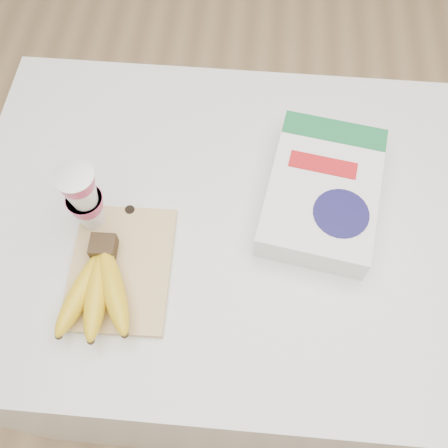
% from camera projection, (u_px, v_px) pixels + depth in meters
% --- Properties ---
extents(room, '(4.00, 4.00, 4.00)m').
position_uv_depth(room, '(282.00, 56.00, 0.63)').
color(room, tan).
rests_on(room, ground).
extents(table, '(1.22, 0.81, 0.91)m').
position_uv_depth(table, '(250.00, 294.00, 1.42)').
color(table, silver).
rests_on(table, ground).
extents(cutting_board, '(0.20, 0.27, 0.01)m').
position_uv_depth(cutting_board, '(121.00, 268.00, 0.96)').
color(cutting_board, '#DBBB78').
rests_on(cutting_board, table).
extents(bananas, '(0.16, 0.21, 0.07)m').
position_uv_depth(bananas, '(98.00, 288.00, 0.91)').
color(bananas, '#382816').
rests_on(bananas, cutting_board).
extents(yogurt_stack, '(0.08, 0.07, 0.17)m').
position_uv_depth(yogurt_stack, '(84.00, 197.00, 0.92)').
color(yogurt_stack, white).
rests_on(yogurt_stack, cutting_board).
extents(cereal_box, '(0.26, 0.35, 0.07)m').
position_uv_depth(cereal_box, '(322.00, 191.00, 1.01)').
color(cereal_box, white).
rests_on(cereal_box, table).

